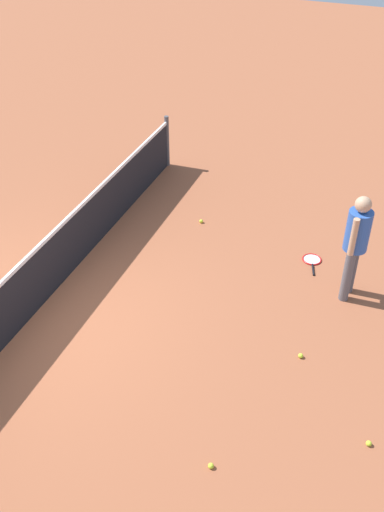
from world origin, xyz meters
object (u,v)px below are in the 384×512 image
object	(u,v)px
tennis_ball_near_player	(201,221)
tennis_ball_midcourt	(211,466)
player_near_side	(356,240)
tennis_racket_near_player	(312,260)
tennis_ball_baseline	(369,443)
tennis_ball_by_net	(301,356)

from	to	relation	value
tennis_ball_near_player	tennis_ball_midcourt	size ratio (longest dim) A/B	1.00
player_near_side	tennis_racket_near_player	xyz separation A→B (m)	(0.65, 0.64, -1.00)
tennis_racket_near_player	tennis_ball_midcourt	size ratio (longest dim) A/B	9.20
tennis_racket_near_player	tennis_ball_baseline	distance (m)	3.52
tennis_ball_by_net	tennis_racket_near_player	bearing A→B (deg)	7.93
player_near_side	tennis_racket_near_player	distance (m)	1.35
tennis_racket_near_player	tennis_ball_by_net	world-z (taller)	tennis_ball_by_net
tennis_ball_near_player	tennis_ball_midcourt	world-z (taller)	same
tennis_racket_near_player	tennis_ball_near_player	bearing A→B (deg)	78.84
tennis_racket_near_player	tennis_ball_baseline	world-z (taller)	tennis_ball_baseline
tennis_ball_by_net	tennis_ball_midcourt	size ratio (longest dim) A/B	1.00
player_near_side	tennis_ball_midcourt	distance (m)	3.76
tennis_racket_near_player	tennis_ball_baseline	xyz separation A→B (m)	(-3.25, -1.33, 0.02)
player_near_side	tennis_ball_baseline	size ratio (longest dim) A/B	25.76
tennis_ball_midcourt	tennis_ball_baseline	size ratio (longest dim) A/B	1.00
tennis_racket_near_player	tennis_ball_midcourt	distance (m)	4.18
tennis_ball_near_player	tennis_ball_by_net	world-z (taller)	same
player_near_side	tennis_racket_near_player	size ratio (longest dim) A/B	2.80
player_near_side	tennis_racket_near_player	world-z (taller)	player_near_side
tennis_ball_midcourt	tennis_ball_baseline	world-z (taller)	same
tennis_ball_midcourt	player_near_side	bearing A→B (deg)	-14.22
player_near_side	tennis_racket_near_player	bearing A→B (deg)	44.52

